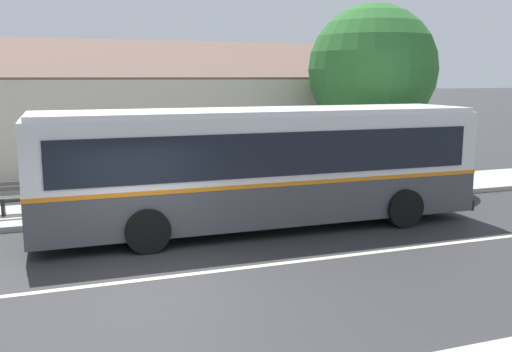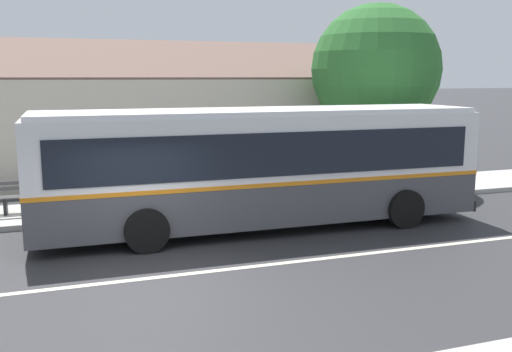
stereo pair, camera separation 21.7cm
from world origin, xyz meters
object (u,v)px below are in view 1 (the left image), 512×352
Objects in this scene: transit_bus at (261,164)px; bus_stop_sign at (410,146)px; bench_by_building at (29,198)px; street_tree_primary at (372,70)px.

transit_bus reaches higher than bus_stop_sign.
bus_stop_sign is at bearing -4.37° from bench_by_building.
bench_by_building is 11.97m from street_tree_primary.
bench_by_building is 0.68× the size of bus_stop_sign.
transit_bus is 6.92× the size of bench_by_building.
bus_stop_sign is (5.91, 2.09, 0.00)m from transit_bus.
street_tree_primary is (11.38, 1.25, 3.51)m from bench_by_building.
bus_stop_sign reaches higher than bench_by_building.
street_tree_primary is (5.72, 4.23, 2.44)m from transit_bus.
bench_by_building is at bearing 152.24° from transit_bus.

